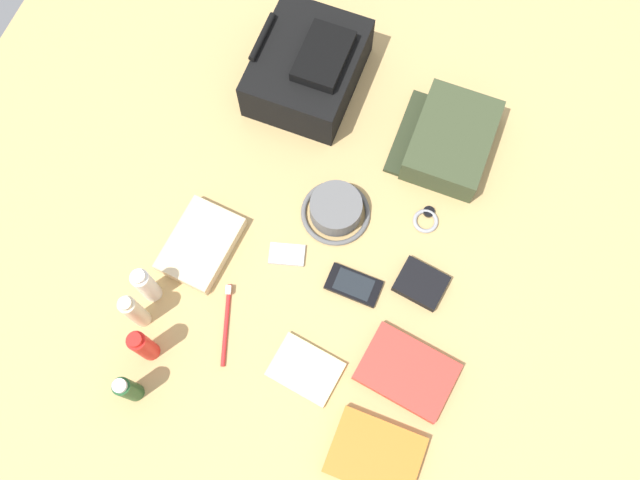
% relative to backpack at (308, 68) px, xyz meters
% --- Properties ---
extents(ground_plane, '(2.64, 2.02, 0.02)m').
position_rel_backpack_xyz_m(ground_plane, '(-0.41, -0.19, -0.08)').
color(ground_plane, tan).
rests_on(ground_plane, ground).
extents(backpack, '(0.31, 0.25, 0.15)m').
position_rel_backpack_xyz_m(backpack, '(0.00, 0.00, 0.00)').
color(backpack, black).
rests_on(backpack, ground_plane).
extents(toiletry_pouch, '(0.25, 0.23, 0.08)m').
position_rel_backpack_xyz_m(toiletry_pouch, '(-0.05, -0.39, -0.03)').
color(toiletry_pouch, '#384228').
rests_on(toiletry_pouch, ground_plane).
extents(bucket_hat, '(0.17, 0.17, 0.06)m').
position_rel_backpack_xyz_m(bucket_hat, '(-0.32, -0.19, -0.04)').
color(bucket_hat, '#5E5E5E').
rests_on(bucket_hat, ground_plane).
extents(shampoo_bottle, '(0.04, 0.04, 0.14)m').
position_rel_backpack_xyz_m(shampoo_bottle, '(-0.88, 0.07, -0.00)').
color(shampoo_bottle, '#19471E').
rests_on(shampoo_bottle, ground_plane).
extents(sunscreen_spray, '(0.04, 0.04, 0.15)m').
position_rel_backpack_xyz_m(sunscreen_spray, '(-0.78, 0.08, 0.01)').
color(sunscreen_spray, red).
rests_on(sunscreen_spray, ground_plane).
extents(lotion_bottle, '(0.04, 0.04, 0.16)m').
position_rel_backpack_xyz_m(lotion_bottle, '(-0.72, 0.13, 0.01)').
color(lotion_bottle, beige).
rests_on(lotion_bottle, ground_plane).
extents(toothpaste_tube, '(0.04, 0.04, 0.15)m').
position_rel_backpack_xyz_m(toothpaste_tube, '(-0.66, 0.13, 0.01)').
color(toothpaste_tube, white).
rests_on(toothpaste_tube, ground_plane).
extents(paperback_novel, '(0.15, 0.19, 0.03)m').
position_rel_backpack_xyz_m(paperback_novel, '(-0.81, -0.47, -0.05)').
color(paperback_novel, orange).
rests_on(paperback_novel, ground_plane).
extents(travel_guidebook, '(0.17, 0.22, 0.03)m').
position_rel_backpack_xyz_m(travel_guidebook, '(-0.62, -0.48, -0.05)').
color(travel_guidebook, red).
rests_on(travel_guidebook, ground_plane).
extents(cell_phone, '(0.07, 0.13, 0.01)m').
position_rel_backpack_xyz_m(cell_phone, '(-0.47, -0.30, -0.06)').
color(cell_phone, black).
rests_on(cell_phone, ground_plane).
extents(media_player, '(0.07, 0.09, 0.01)m').
position_rel_backpack_xyz_m(media_player, '(-0.46, -0.12, -0.06)').
color(media_player, '#B7B7BC').
rests_on(media_player, ground_plane).
extents(wristwatch, '(0.07, 0.06, 0.01)m').
position_rel_backpack_xyz_m(wristwatch, '(-0.26, -0.41, -0.06)').
color(wristwatch, '#99999E').
rests_on(wristwatch, ground_plane).
extents(toothbrush, '(0.18, 0.07, 0.02)m').
position_rel_backpack_xyz_m(toothbrush, '(-0.66, -0.05, -0.06)').
color(toothbrush, red).
rests_on(toothbrush, ground_plane).
extents(wallet, '(0.11, 0.12, 0.02)m').
position_rel_backpack_xyz_m(wallet, '(-0.42, -0.44, -0.05)').
color(wallet, black).
rests_on(wallet, ground_plane).
extents(notepad, '(0.13, 0.16, 0.02)m').
position_rel_backpack_xyz_m(notepad, '(-0.70, -0.26, -0.06)').
color(notepad, beige).
rests_on(notepad, ground_plane).
extents(folded_towel, '(0.21, 0.16, 0.04)m').
position_rel_backpack_xyz_m(folded_towel, '(-0.51, 0.07, -0.05)').
color(folded_towel, beige).
rests_on(folded_towel, ground_plane).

